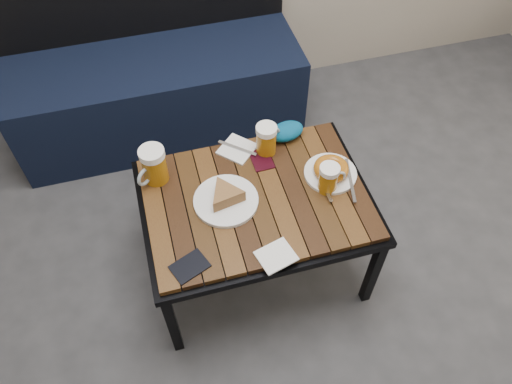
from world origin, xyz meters
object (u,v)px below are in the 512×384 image
object	(u,v)px
beer_mug_right	(329,178)
plate_pie	(226,198)
cafe_table	(256,204)
passport_navy	(190,266)
bench	(158,85)
passport_burgundy	(262,160)
knit_pouch	(286,131)
plate_bagel	(331,171)
beer_mug_centre	(267,139)
beer_mug_left	(154,165)

from	to	relation	value
beer_mug_right	plate_pie	world-z (taller)	beer_mug_right
cafe_table	passport_navy	world-z (taller)	passport_navy
bench	beer_mug_right	world-z (taller)	bench
cafe_table	plate_pie	bearing A→B (deg)	176.86
beer_mug_right	passport_burgundy	size ratio (longest dim) A/B	1.10
passport_navy	knit_pouch	distance (m)	0.68
passport_navy	passport_burgundy	bearing A→B (deg)	115.21
passport_navy	plate_pie	bearing A→B (deg)	120.00
plate_bagel	knit_pouch	world-z (taller)	knit_pouch
bench	knit_pouch	bearing A→B (deg)	-57.79
beer_mug_right	knit_pouch	xyz separation A→B (m)	(-0.07, 0.29, -0.03)
passport_burgundy	knit_pouch	xyz separation A→B (m)	(0.13, 0.09, 0.03)
bench	plate_bagel	xyz separation A→B (m)	(0.54, -0.93, 0.22)
bench	passport_navy	bearing A→B (deg)	-92.09
cafe_table	knit_pouch	xyz separation A→B (m)	(0.20, 0.26, 0.08)
beer_mug_centre	beer_mug_right	distance (m)	0.29
beer_mug_centre	plate_pie	xyz separation A→B (m)	(-0.21, -0.20, -0.04)
cafe_table	knit_pouch	bearing A→B (deg)	52.77
beer_mug_centre	plate_pie	distance (m)	0.29
beer_mug_centre	passport_burgundy	world-z (taller)	beer_mug_centre
passport_navy	beer_mug_right	bearing A→B (deg)	86.76
bench	plate_pie	world-z (taller)	bench
plate_bagel	beer_mug_centre	bearing A→B (deg)	137.29
bench	passport_burgundy	world-z (taller)	bench
plate_pie	plate_bagel	size ratio (longest dim) A/B	0.91
beer_mug_left	beer_mug_right	bearing A→B (deg)	120.32
beer_mug_centre	plate_bagel	distance (m)	0.27
beer_mug_centre	plate_pie	size ratio (longest dim) A/B	0.55
plate_pie	passport_burgundy	xyz separation A→B (m)	(0.18, 0.16, -0.02)
knit_pouch	cafe_table	bearing A→B (deg)	-127.23
beer_mug_right	beer_mug_left	bearing A→B (deg)	156.77
bench	beer_mug_left	world-z (taller)	bench
beer_mug_left	beer_mug_right	xyz separation A→B (m)	(0.60, -0.21, -0.02)
bench	beer_mug_centre	bearing A→B (deg)	-65.42
plate_bagel	plate_pie	bearing A→B (deg)	-177.18
bench	knit_pouch	xyz separation A→B (m)	(0.44, -0.70, 0.23)
beer_mug_centre	beer_mug_right	size ratio (longest dim) A/B	1.11
beer_mug_centre	beer_mug_left	bearing A→B (deg)	151.87
beer_mug_centre	beer_mug_right	xyz separation A→B (m)	(0.16, -0.24, -0.01)
beer_mug_left	beer_mug_right	size ratio (longest dim) A/B	1.28
bench	beer_mug_centre	world-z (taller)	bench
passport_burgundy	knit_pouch	bearing A→B (deg)	34.55
plate_pie	passport_navy	bearing A→B (deg)	-127.82
beer_mug_left	beer_mug_centre	xyz separation A→B (m)	(0.44, 0.03, -0.01)
cafe_table	passport_burgundy	distance (m)	0.18
beer_mug_left	passport_burgundy	bearing A→B (deg)	137.71
beer_mug_right	passport_burgundy	bearing A→B (deg)	130.97
plate_bagel	passport_navy	bearing A→B (deg)	-157.06
bench	beer_mug_centre	distance (m)	0.87
bench	beer_mug_right	bearing A→B (deg)	-62.96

